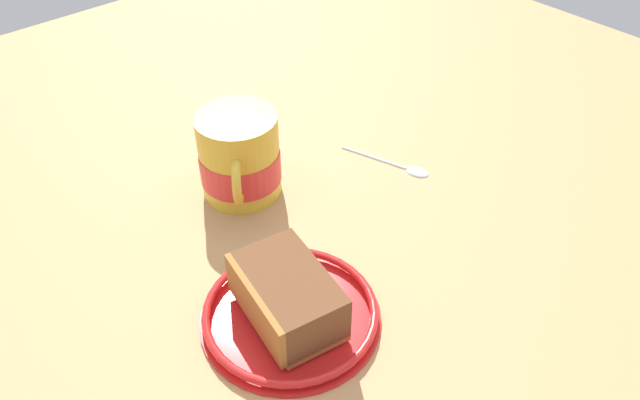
{
  "coord_description": "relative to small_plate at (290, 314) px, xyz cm",
  "views": [
    {
      "loc": [
        -30.37,
        -34.89,
        48.27
      ],
      "look_at": [
        5.02,
        4.73,
        3.0
      ],
      "focal_mm": 35.22,
      "sensor_mm": 36.0,
      "label": 1
    }
  ],
  "objects": [
    {
      "name": "teaspoon",
      "position": [
        25.98,
        9.04,
        -0.41
      ],
      "size": [
        4.97,
        11.93,
        0.8
      ],
      "color": "silver",
      "rests_on": "ground_plane"
    },
    {
      "name": "tea_mug",
      "position": [
        8.24,
        18.95,
        4.14
      ],
      "size": [
        9.77,
        10.96,
        10.4
      ],
      "color": "gold",
      "rests_on": "ground_plane"
    },
    {
      "name": "small_plate",
      "position": [
        0.0,
        0.0,
        0.0
      ],
      "size": [
        17.58,
        17.58,
        1.54
      ],
      "color": "red",
      "rests_on": "ground_plane"
    },
    {
      "name": "cake_slice",
      "position": [
        -0.26,
        0.05,
        2.66
      ],
      "size": [
        9.21,
        12.22,
        5.35
      ],
      "color": "#9E662D",
      "rests_on": "small_plate"
    },
    {
      "name": "ground_plane",
      "position": [
        6.61,
        4.01,
        -2.21
      ],
      "size": [
        152.84,
        152.84,
        2.9
      ],
      "primitive_type": "cube",
      "color": "tan"
    }
  ]
}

